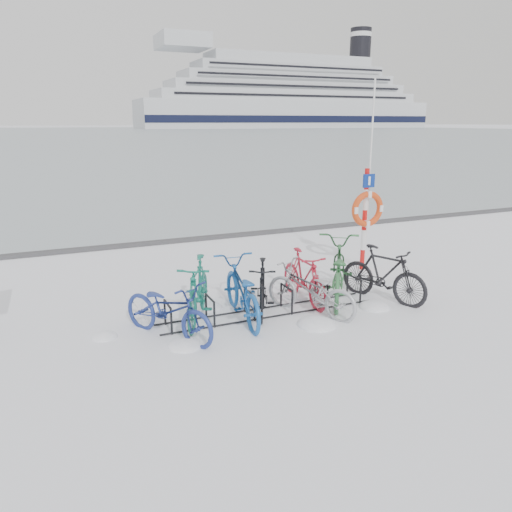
% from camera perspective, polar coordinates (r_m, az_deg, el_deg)
% --- Properties ---
extents(ground, '(900.00, 900.00, 0.00)m').
position_cam_1_polar(ground, '(8.93, 1.40, -6.54)').
color(ground, white).
rests_on(ground, ground).
extents(ice_sheet, '(400.00, 298.00, 0.02)m').
position_cam_1_polar(ice_sheet, '(162.60, -22.79, 12.83)').
color(ice_sheet, '#A6B5BC').
rests_on(ice_sheet, ground).
extents(quay_edge, '(400.00, 0.25, 0.10)m').
position_cam_1_polar(quay_edge, '(14.25, -8.59, 1.78)').
color(quay_edge, '#3F3F42').
rests_on(quay_edge, ground).
extents(bike_rack, '(4.00, 0.48, 0.46)m').
position_cam_1_polar(bike_rack, '(8.87, 1.41, -5.45)').
color(bike_rack, black).
rests_on(bike_rack, ground).
extents(lifebuoy_station, '(0.81, 0.23, 4.19)m').
position_cam_1_polar(lifebuoy_station, '(11.43, 12.57, 5.24)').
color(lifebuoy_station, red).
rests_on(lifebuoy_station, ground).
extents(cruise_ferry, '(154.47, 29.10, 50.76)m').
position_cam_1_polar(cruise_ferry, '(267.72, 3.60, 17.35)').
color(cruise_ferry, silver).
rests_on(cruise_ferry, ground).
extents(bike_0, '(1.52, 1.94, 0.98)m').
position_cam_1_polar(bike_0, '(7.95, -10.02, -5.81)').
color(bike_0, navy).
rests_on(bike_0, ground).
extents(bike_1, '(1.29, 1.88, 1.11)m').
position_cam_1_polar(bike_1, '(8.54, -6.67, -3.73)').
color(bike_1, '#166D5A').
rests_on(bike_1, ground).
extents(bike_2, '(0.92, 2.08, 1.06)m').
position_cam_1_polar(bike_2, '(8.56, -1.71, -3.75)').
color(bike_2, '#1957A5').
rests_on(bike_2, ground).
extents(bike_3, '(1.08, 1.64, 0.96)m').
position_cam_1_polar(bike_3, '(8.86, 0.74, -3.43)').
color(bike_3, black).
rests_on(bike_3, ground).
extents(bike_4, '(1.43, 1.89, 0.95)m').
position_cam_1_polar(bike_4, '(8.81, 6.23, -3.65)').
color(bike_4, '#9FA1A6').
rests_on(bike_4, ground).
extents(bike_5, '(0.51, 1.70, 1.01)m').
position_cam_1_polar(bike_5, '(9.39, 5.52, -2.23)').
color(bike_5, '#BA1F32').
rests_on(bike_5, ground).
extents(bike_6, '(1.89, 2.31, 1.18)m').
position_cam_1_polar(bike_6, '(9.62, 9.30, -1.42)').
color(bike_6, '#306C3A').
rests_on(bike_6, ground).
extents(bike_7, '(1.17, 1.84, 1.07)m').
position_cam_1_polar(bike_7, '(9.73, 14.38, -1.84)').
color(bike_7, black).
rests_on(bike_7, ground).
extents(snow_drifts, '(6.33, 2.06, 0.23)m').
position_cam_1_polar(snow_drifts, '(8.95, 4.19, -6.53)').
color(snow_drifts, white).
rests_on(snow_drifts, ground).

